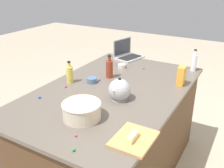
# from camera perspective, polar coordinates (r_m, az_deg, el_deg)

# --- Properties ---
(island_counter) EXTENTS (1.84, 1.14, 0.90)m
(island_counter) POSITION_cam_1_polar(r_m,az_deg,el_deg) (2.46, -0.00, -10.71)
(island_counter) COLOR #4C331E
(island_counter) RESTS_ON ground
(laptop) EXTENTS (0.36, 0.30, 0.22)m
(laptop) POSITION_cam_1_polar(r_m,az_deg,el_deg) (3.05, 3.32, 6.63)
(laptop) COLOR #B7B7BC
(laptop) RESTS_ON island_counter
(mixing_bowl_large) EXTENTS (0.27, 0.27, 0.12)m
(mixing_bowl_large) POSITION_cam_1_polar(r_m,az_deg,el_deg) (1.79, -6.69, -5.75)
(mixing_bowl_large) COLOR beige
(mixing_bowl_large) RESTS_ON island_counter
(bottle_soy) EXTENTS (0.07, 0.07, 0.22)m
(bottle_soy) POSITION_cam_1_polar(r_m,az_deg,el_deg) (2.46, -0.57, 3.43)
(bottle_soy) COLOR maroon
(bottle_soy) RESTS_ON island_counter
(bottle_oil) EXTENTS (0.06, 0.06, 0.20)m
(bottle_oil) POSITION_cam_1_polar(r_m,az_deg,el_deg) (2.38, -9.33, 2.18)
(bottle_oil) COLOR #DBC64C
(bottle_oil) RESTS_ON island_counter
(bottle_vinegar) EXTENTS (0.06, 0.06, 0.22)m
(bottle_vinegar) POSITION_cam_1_polar(r_m,az_deg,el_deg) (2.76, 17.66, 4.61)
(bottle_vinegar) COLOR white
(bottle_vinegar) RESTS_ON island_counter
(kettle) EXTENTS (0.21, 0.18, 0.20)m
(kettle) POSITION_cam_1_polar(r_m,az_deg,el_deg) (2.03, 1.66, -1.37)
(kettle) COLOR #ADADB2
(kettle) RESTS_ON island_counter
(cutting_board) EXTENTS (0.29, 0.23, 0.02)m
(cutting_board) POSITION_cam_1_polar(r_m,az_deg,el_deg) (1.60, 4.84, -11.99)
(cutting_board) COLOR tan
(cutting_board) RESTS_ON island_counter
(butter_stick_left) EXTENTS (0.11, 0.04, 0.04)m
(butter_stick_left) POSITION_cam_1_polar(r_m,az_deg,el_deg) (1.57, 4.55, -11.57)
(butter_stick_left) COLOR #F4E58C
(butter_stick_left) RESTS_ON cutting_board
(ramekin_small) EXTENTS (0.09, 0.09, 0.05)m
(ramekin_small) POSITION_cam_1_polar(r_m,az_deg,el_deg) (2.37, -4.47, 0.85)
(ramekin_small) COLOR slate
(ramekin_small) RESTS_ON island_counter
(ramekin_medium) EXTENTS (0.08, 0.08, 0.04)m
(ramekin_medium) POSITION_cam_1_polar(r_m,az_deg,el_deg) (2.73, 2.16, 4.00)
(ramekin_medium) COLOR beige
(ramekin_medium) RESTS_ON island_counter
(candy_bag) EXTENTS (0.09, 0.06, 0.17)m
(candy_bag) POSITION_cam_1_polar(r_m,az_deg,el_deg) (2.37, 15.04, 1.71)
(candy_bag) COLOR gold
(candy_bag) RESTS_ON island_counter
(candy_0) EXTENTS (0.02, 0.02, 0.02)m
(candy_0) POSITION_cam_1_polar(r_m,az_deg,el_deg) (1.53, -8.46, -14.17)
(candy_0) COLOR green
(candy_0) RESTS_ON island_counter
(candy_1) EXTENTS (0.02, 0.02, 0.02)m
(candy_1) POSITION_cam_1_polar(r_m,az_deg,el_deg) (2.72, 7.00, 3.48)
(candy_1) COLOR green
(candy_1) RESTS_ON island_counter
(candy_2) EXTENTS (0.02, 0.02, 0.02)m
(candy_2) POSITION_cam_1_polar(r_m,az_deg,el_deg) (2.19, 0.27, -1.48)
(candy_2) COLOR blue
(candy_2) RESTS_ON island_counter
(candy_3) EXTENTS (0.02, 0.02, 0.02)m
(candy_3) POSITION_cam_1_polar(r_m,az_deg,el_deg) (2.16, -15.74, -2.80)
(candy_3) COLOR blue
(candy_3) RESTS_ON island_counter
(candy_4) EXTENTS (0.02, 0.02, 0.02)m
(candy_4) POSITION_cam_1_polar(r_m,az_deg,el_deg) (2.41, -2.82, 0.97)
(candy_4) COLOR blue
(candy_4) RESTS_ON island_counter
(candy_5) EXTENTS (0.02, 0.02, 0.02)m
(candy_5) POSITION_cam_1_polar(r_m,az_deg,el_deg) (2.10, -4.92, -2.77)
(candy_5) COLOR yellow
(candy_5) RESTS_ON island_counter
(candy_6) EXTENTS (0.01, 0.01, 0.01)m
(candy_6) POSITION_cam_1_polar(r_m,az_deg,el_deg) (1.64, -7.99, -11.20)
(candy_6) COLOR #CC3399
(candy_6) RESTS_ON island_counter
(candy_7) EXTENTS (0.02, 0.02, 0.02)m
(candy_7) POSITION_cam_1_polar(r_m,az_deg,el_deg) (2.30, -10.20, -0.53)
(candy_7) COLOR #CC3399
(candy_7) RESTS_ON island_counter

